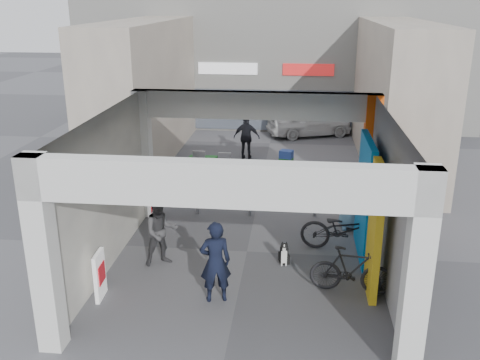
# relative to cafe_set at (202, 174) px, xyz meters

# --- Properties ---
(ground) EXTENTS (90.00, 90.00, 0.00)m
(ground) POSITION_rel_cafe_set_xyz_m (1.90, -4.64, -0.34)
(ground) COLOR #55555A
(ground) RESTS_ON ground
(arcade_canopy) EXTENTS (6.40, 6.45, 6.40)m
(arcade_canopy) POSITION_rel_cafe_set_xyz_m (2.44, -5.47, 1.96)
(arcade_canopy) COLOR silver
(arcade_canopy) RESTS_ON ground
(far_building) EXTENTS (18.00, 4.08, 8.00)m
(far_building) POSITION_rel_cafe_set_xyz_m (1.90, 9.35, 3.65)
(far_building) COLOR silver
(far_building) RESTS_ON ground
(plaza_bldg_left) EXTENTS (2.00, 9.00, 5.00)m
(plaza_bldg_left) POSITION_rel_cafe_set_xyz_m (-2.60, 2.86, 2.16)
(plaza_bldg_left) COLOR #AFA291
(plaza_bldg_left) RESTS_ON ground
(plaza_bldg_right) EXTENTS (2.00, 9.00, 5.00)m
(plaza_bldg_right) POSITION_rel_cafe_set_xyz_m (6.40, 2.86, 2.16)
(plaza_bldg_right) COLOR #AFA291
(plaza_bldg_right) RESTS_ON ground
(bollard_left) EXTENTS (0.09, 0.09, 0.82)m
(bollard_left) POSITION_rel_cafe_set_xyz_m (0.28, -2.40, 0.07)
(bollard_left) COLOR #929499
(bollard_left) RESTS_ON ground
(bollard_center) EXTENTS (0.09, 0.09, 0.95)m
(bollard_center) POSITION_rel_cafe_set_xyz_m (1.76, -2.40, 0.13)
(bollard_center) COLOR #929499
(bollard_center) RESTS_ON ground
(bollard_right) EXTENTS (0.09, 0.09, 0.85)m
(bollard_right) POSITION_rel_cafe_set_xyz_m (3.56, -2.28, 0.08)
(bollard_right) COLOR #929499
(bollard_right) RESTS_ON ground
(advert_board_near) EXTENTS (0.12, 0.55, 1.00)m
(advert_board_near) POSITION_rel_cafe_set_xyz_m (-0.85, -7.01, 0.16)
(advert_board_near) COLOR white
(advert_board_near) RESTS_ON ground
(advert_board_far) EXTENTS (0.18, 0.56, 1.00)m
(advert_board_far) POSITION_rel_cafe_set_xyz_m (-0.85, -3.19, 0.16)
(advert_board_far) COLOR white
(advert_board_far) RESTS_ON ground
(cafe_set) EXTENTS (1.61, 1.30, 0.97)m
(cafe_set) POSITION_rel_cafe_set_xyz_m (0.00, 0.00, 0.00)
(cafe_set) COLOR #B3B3B9
(cafe_set) RESTS_ON ground
(produce_stand) EXTENTS (1.12, 0.60, 0.73)m
(produce_stand) POSITION_rel_cafe_set_xyz_m (-0.08, 0.58, -0.05)
(produce_stand) COLOR black
(produce_stand) RESTS_ON ground
(crate_stack) EXTENTS (0.53, 0.47, 0.56)m
(crate_stack) POSITION_rel_cafe_set_xyz_m (2.65, 2.37, -0.06)
(crate_stack) COLOR #1A5B22
(crate_stack) RESTS_ON ground
(border_collie) EXTENTS (0.21, 0.41, 0.57)m
(border_collie) POSITION_rel_cafe_set_xyz_m (2.80, -5.16, -0.12)
(border_collie) COLOR black
(border_collie) RESTS_ON ground
(man_with_dog) EXTENTS (0.71, 0.56, 1.71)m
(man_with_dog) POSITION_rel_cafe_set_xyz_m (1.48, -6.85, 0.51)
(man_with_dog) COLOR black
(man_with_dog) RESTS_ON ground
(man_back_turned) EXTENTS (0.97, 0.91, 1.60)m
(man_back_turned) POSITION_rel_cafe_set_xyz_m (0.03, -5.45, 0.45)
(man_back_turned) COLOR #3C3C3E
(man_back_turned) RESTS_ON ground
(man_elderly) EXTENTS (0.92, 0.63, 1.80)m
(man_elderly) POSITION_rel_cafe_set_xyz_m (4.50, -2.96, 0.56)
(man_elderly) COLOR #6094BB
(man_elderly) RESTS_ON ground
(man_crates) EXTENTS (0.99, 0.44, 1.66)m
(man_crates) POSITION_rel_cafe_set_xyz_m (1.15, 3.04, 0.49)
(man_crates) COLOR black
(man_crates) RESTS_ON ground
(bicycle_front) EXTENTS (2.18, 1.05, 1.10)m
(bicycle_front) POSITION_rel_cafe_set_xyz_m (4.20, -4.37, 0.20)
(bicycle_front) COLOR black
(bicycle_front) RESTS_ON ground
(bicycle_rear) EXTENTS (1.73, 0.65, 1.02)m
(bicycle_rear) POSITION_rel_cafe_set_xyz_m (4.20, -6.26, 0.16)
(bicycle_rear) COLOR black
(bicycle_rear) RESTS_ON ground
(white_van) EXTENTS (3.92, 2.62, 1.24)m
(white_van) POSITION_rel_cafe_set_xyz_m (3.53, 6.86, 0.28)
(white_van) COLOR silver
(white_van) RESTS_ON ground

